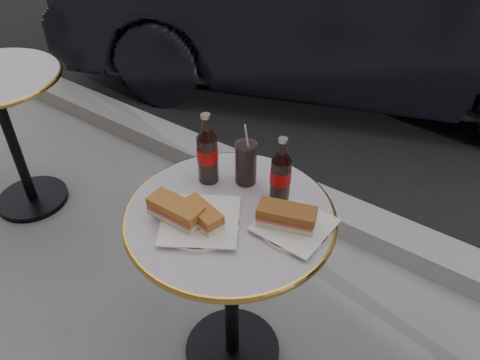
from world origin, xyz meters
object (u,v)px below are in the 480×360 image
Objects in this scene: bistro_table at (231,292)px; cola_bottle_left at (207,148)px; plate_right at (294,226)px; cola_bottle_right at (281,171)px; plate_left at (201,222)px; cola_glass at (246,163)px.

cola_bottle_left is (-0.15, 0.09, 0.48)m from bistro_table.
bistro_table is 3.66× the size of plate_right.
plate_right is 0.35m from cola_bottle_left.
cola_bottle_left reaches higher than plate_right.
cola_bottle_right reaches higher than bistro_table.
plate_left is 0.23m from cola_bottle_left.
plate_right is (0.18, 0.05, 0.37)m from bistro_table.
cola_bottle_left is (-0.33, 0.03, 0.11)m from plate_right.
cola_bottle_left is at bearing 149.78° from bistro_table.
bistro_table is 3.32× the size of cola_bottle_right.
plate_left is at bearing -114.38° from bistro_table.
cola_bottle_left is 1.07× the size of cola_bottle_right.
cola_glass reaches higher than plate_right.
cola_glass is (-0.05, 0.15, 0.44)m from bistro_table.
cola_glass is at bearing 91.82° from plate_left.
cola_bottle_left is at bearing -148.85° from cola_glass.
bistro_table is at bearing -30.22° from cola_bottle_left.
cola_bottle_right is 1.57× the size of cola_glass.
plate_left is 1.02× the size of cola_bottle_right.
cola_bottle_right is (0.23, 0.04, -0.01)m from cola_bottle_left.
plate_left reaches higher than bistro_table.
cola_bottle_right is at bearing 59.58° from plate_left.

